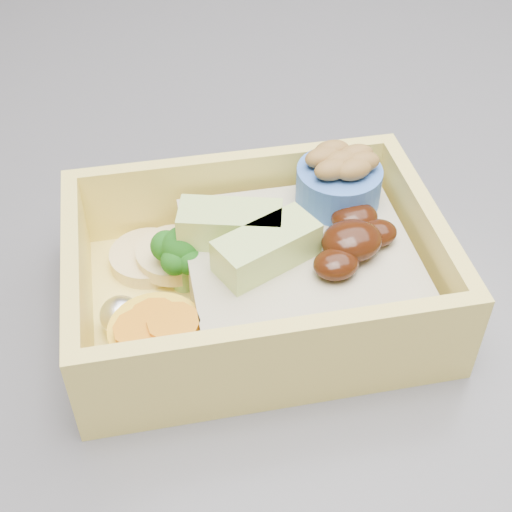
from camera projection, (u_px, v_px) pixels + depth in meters
name	position (u px, v px, depth m)	size (l,w,h in m)	color
bento_box	(267.00, 269.00, 0.41)	(0.22, 0.18, 0.08)	#F7DF66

